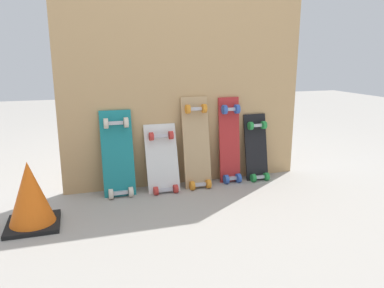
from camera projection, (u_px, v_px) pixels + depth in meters
name	position (u px, v px, depth m)	size (l,w,h in m)	color
ground_plane	(189.00, 184.00, 2.80)	(12.00, 12.00, 0.00)	#9E9991
plywood_wall_panel	(186.00, 77.00, 2.68)	(1.82, 0.04, 1.59)	tan
skateboard_teal	(118.00, 158.00, 2.55)	(0.22, 0.21, 0.65)	#197A7F
skateboard_white	(162.00, 163.00, 2.64)	(0.23, 0.22, 0.54)	silver
skateboard_natural	(197.00, 147.00, 2.71)	(0.20, 0.21, 0.72)	tan
skateboard_red	(230.00, 144.00, 2.82)	(0.16, 0.16, 0.71)	#B22626
skateboard_black	(257.00, 151.00, 2.88)	(0.18, 0.18, 0.57)	black
traffic_cone	(30.00, 195.00, 2.08)	(0.29, 0.29, 0.38)	black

